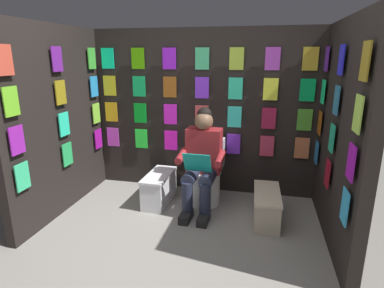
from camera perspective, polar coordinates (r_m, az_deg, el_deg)
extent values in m
plane|color=gray|center=(2.90, -5.51, -21.70)|extent=(30.00, 30.00, 0.00)
cube|color=black|center=(4.14, 1.97, 5.69)|extent=(2.96, 0.10, 2.08)
cube|color=#C142BD|center=(4.53, -13.97, 1.24)|extent=(0.17, 0.01, 0.26)
cube|color=#27EC39|center=(4.37, -9.08, 0.96)|extent=(0.17, 0.01, 0.26)
cube|color=#EC17C9|center=(4.23, -3.83, 0.66)|extent=(0.17, 0.01, 0.26)
cube|color=#1344BA|center=(4.14, 1.70, 0.33)|extent=(0.17, 0.01, 0.26)
cube|color=#752BD5|center=(4.08, 7.44, -0.01)|extent=(0.17, 0.01, 0.26)
cube|color=#BF3354|center=(4.07, 13.28, -0.35)|extent=(0.17, 0.01, 0.26)
cube|color=#BC623B|center=(4.10, 19.10, -0.70)|extent=(0.17, 0.01, 0.26)
cube|color=orange|center=(4.46, -14.26, 5.60)|extent=(0.17, 0.01, 0.26)
cube|color=#0B9823|center=(4.29, -9.28, 5.50)|extent=(0.17, 0.01, 0.26)
cube|color=#DD1ED0|center=(4.16, -3.92, 5.34)|extent=(0.17, 0.01, 0.26)
cube|color=#B43E42|center=(4.06, 1.74, 5.12)|extent=(0.17, 0.01, 0.26)
cube|color=#2EC3B4|center=(4.00, 7.62, 4.83)|extent=(0.17, 0.01, 0.26)
cube|color=#9F1940|center=(3.99, 13.60, 4.50)|extent=(0.17, 0.01, 0.26)
cube|color=#449329|center=(4.02, 19.54, 4.11)|extent=(0.17, 0.01, 0.26)
cube|color=gold|center=(4.42, -14.57, 10.08)|extent=(0.17, 0.01, 0.26)
cube|color=#13AA55|center=(4.25, -9.48, 10.16)|extent=(0.17, 0.01, 0.26)
cube|color=#914E17|center=(4.11, -4.01, 10.15)|extent=(0.17, 0.01, 0.26)
cube|color=#732DD8|center=(4.01, 1.79, 10.05)|extent=(0.17, 0.01, 0.26)
cube|color=#28CA99|center=(3.95, 7.80, 9.84)|extent=(0.17, 0.01, 0.26)
cube|color=yellow|center=(3.94, 13.92, 9.51)|extent=(0.17, 0.01, 0.26)
cube|color=#089948|center=(3.97, 20.00, 9.08)|extent=(0.17, 0.01, 0.26)
cube|color=#0DEDA1|center=(4.40, -14.89, 14.63)|extent=(0.17, 0.01, 0.26)
cube|color=#4BA609|center=(4.23, -9.70, 14.89)|extent=(0.17, 0.01, 0.26)
cube|color=#931DE0|center=(4.09, -4.11, 15.05)|extent=(0.17, 0.01, 0.26)
cube|color=#3EB476|center=(3.99, 1.83, 15.07)|extent=(0.17, 0.01, 0.26)
cube|color=#9DBB34|center=(3.93, 8.00, 14.92)|extent=(0.17, 0.01, 0.26)
cube|color=purple|center=(3.92, 14.27, 14.61)|extent=(0.17, 0.01, 0.26)
cube|color=gold|center=(3.95, 20.49, 14.13)|extent=(0.17, 0.01, 0.26)
cube|color=black|center=(3.23, 25.31, 1.36)|extent=(0.10, 1.77, 2.08)
cube|color=#2069A9|center=(3.98, 21.41, -1.36)|extent=(0.01, 0.17, 0.26)
cube|color=maroon|center=(3.32, 23.12, -4.87)|extent=(0.01, 0.17, 0.26)
cube|color=#30A7E2|center=(2.67, 25.71, -10.11)|extent=(0.01, 0.17, 0.26)
cube|color=#A14C12|center=(3.90, 21.92, 3.57)|extent=(0.01, 0.17, 0.26)
cube|color=#1EAD7C|center=(3.22, 23.78, 1.00)|extent=(0.01, 0.17, 0.26)
cube|color=purple|center=(2.55, 26.63, -2.95)|extent=(0.01, 0.17, 0.26)
cube|color=#1AEE88|center=(3.85, 22.45, 8.67)|extent=(0.01, 0.17, 0.26)
cube|color=teal|center=(3.16, 24.48, 7.17)|extent=(0.01, 0.17, 0.26)
cube|color=#AAE14D|center=(2.47, 27.62, 4.80)|extent=(0.01, 0.17, 0.26)
cube|color=#5F23AC|center=(3.83, 23.00, 13.87)|extent=(0.01, 0.17, 0.26)
cube|color=#2223DD|center=(3.13, 25.21, 13.50)|extent=(0.01, 0.17, 0.26)
cube|color=olive|center=(2.44, 28.67, 12.90)|extent=(0.01, 0.17, 0.26)
cube|color=black|center=(3.86, -23.05, 3.74)|extent=(0.10, 1.77, 2.08)
cube|color=#38D487|center=(3.37, -28.12, -5.17)|extent=(0.01, 0.17, 0.26)
cube|color=#2CB75D|center=(3.90, -21.44, -1.72)|extent=(0.01, 0.17, 0.26)
cube|color=#A11499|center=(4.48, -16.45, 0.90)|extent=(0.01, 0.17, 0.26)
cube|color=purple|center=(3.27, -28.90, 0.59)|extent=(0.01, 0.17, 0.26)
cube|color=#2AEBB6|center=(3.82, -21.96, 3.32)|extent=(0.01, 0.17, 0.26)
cube|color=#86D73D|center=(4.41, -16.79, 5.31)|extent=(0.01, 0.17, 0.26)
cube|color=#6FCC29|center=(3.21, -29.72, 6.64)|extent=(0.01, 0.17, 0.26)
cube|color=olive|center=(3.77, -22.50, 8.53)|extent=(0.01, 0.17, 0.26)
cube|color=#2690E5|center=(4.37, -17.16, 9.83)|extent=(0.01, 0.17, 0.26)
cube|color=#CD4A35|center=(3.19, -30.58, 12.85)|extent=(0.01, 0.17, 0.26)
cube|color=#6E2193|center=(3.75, -23.07, 13.85)|extent=(0.01, 0.17, 0.26)
cube|color=green|center=(4.35, -17.54, 14.43)|extent=(0.01, 0.17, 0.26)
cylinder|color=white|center=(3.91, 2.19, -7.84)|extent=(0.38, 0.38, 0.40)
cylinder|color=white|center=(3.83, 2.23, -4.93)|extent=(0.41, 0.41, 0.02)
cube|color=white|center=(4.01, 3.06, -1.42)|extent=(0.39, 0.19, 0.36)
cylinder|color=white|center=(3.93, 2.79, -1.78)|extent=(0.39, 0.08, 0.39)
cube|color=maroon|center=(3.71, 2.19, -1.15)|extent=(0.41, 0.23, 0.52)
sphere|color=brown|center=(3.60, 2.14, 4.13)|extent=(0.21, 0.21, 0.21)
sphere|color=black|center=(3.61, 2.25, 5.28)|extent=(0.17, 0.17, 0.17)
cylinder|color=#23283D|center=(3.59, 3.01, -5.91)|extent=(0.16, 0.40, 0.15)
cylinder|color=#23283D|center=(3.63, -0.09, -5.63)|extent=(0.16, 0.40, 0.15)
cylinder|color=#23283D|center=(3.52, 2.35, -10.40)|extent=(0.12, 0.12, 0.42)
cylinder|color=#23283D|center=(3.56, -0.84, -10.05)|extent=(0.12, 0.12, 0.42)
cube|color=black|center=(3.54, 2.11, -13.25)|extent=(0.12, 0.26, 0.09)
cube|color=black|center=(3.58, -1.09, -12.86)|extent=(0.12, 0.26, 0.09)
cylinder|color=maroon|center=(3.51, 5.05, -2.64)|extent=(0.09, 0.31, 0.13)
cylinder|color=maroon|center=(3.61, -1.86, -2.09)|extent=(0.09, 0.31, 0.13)
cube|color=teal|center=(3.41, 0.93, -3.42)|extent=(0.30, 0.14, 0.23)
cube|color=silver|center=(3.95, -5.91, -8.09)|extent=(0.27, 0.61, 0.34)
cube|color=white|center=(3.88, -5.99, -5.58)|extent=(0.29, 0.63, 0.03)
cube|color=beige|center=(3.63, 13.19, -11.04)|extent=(0.28, 0.66, 0.30)
cube|color=beige|center=(3.56, 13.36, -8.63)|extent=(0.30, 0.69, 0.03)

